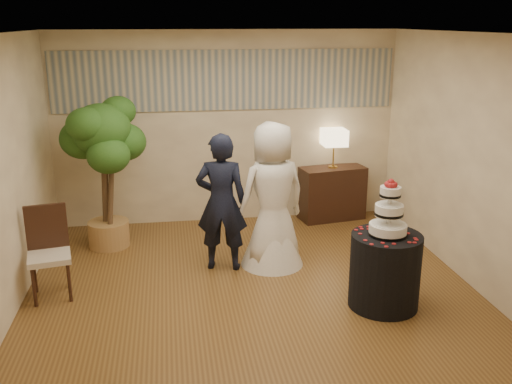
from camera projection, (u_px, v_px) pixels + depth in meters
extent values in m
cube|color=brown|center=(253.00, 292.00, 6.39)|extent=(5.00, 5.00, 0.00)
cube|color=white|center=(252.00, 33.00, 5.57)|extent=(5.00, 5.00, 0.00)
cube|color=beige|center=(227.00, 128.00, 8.34)|extent=(5.00, 0.06, 2.80)
cube|color=beige|center=(311.00, 271.00, 3.62)|extent=(5.00, 0.06, 2.80)
cube|color=beige|center=(2.00, 181.00, 5.61)|extent=(0.06, 5.00, 2.80)
cube|color=beige|center=(474.00, 163.00, 6.35)|extent=(0.06, 5.00, 2.80)
cube|color=gray|center=(227.00, 80.00, 8.12)|extent=(4.90, 0.02, 0.85)
imported|color=black|center=(222.00, 202.00, 6.79)|extent=(0.68, 0.52, 1.68)
imported|color=white|center=(272.00, 195.00, 6.88)|extent=(1.07, 1.00, 1.79)
cylinder|color=black|center=(385.00, 271.00, 5.98)|extent=(0.87, 0.87, 0.80)
cube|color=#311B11|center=(332.00, 193.00, 8.65)|extent=(1.03, 0.59, 0.80)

